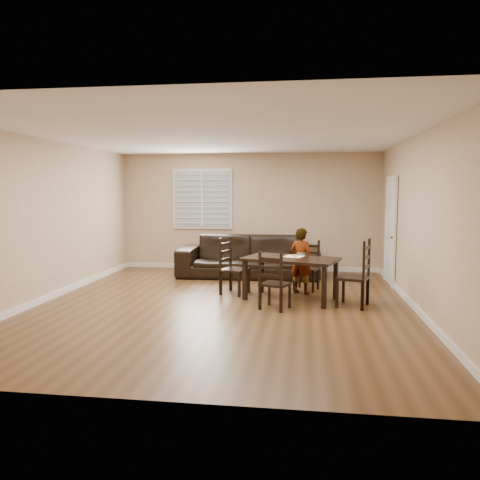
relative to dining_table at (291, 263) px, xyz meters
name	(u,v)px	position (x,y,z in m)	size (l,w,h in m)	color
ground	(223,305)	(-1.06, -0.54, -0.63)	(7.00, 7.00, 0.00)	brown
room	(227,193)	(-1.02, -0.36, 1.18)	(6.04, 7.04, 2.72)	#CDAE8A
dining_table	(291,263)	(0.00, 0.00, 0.00)	(1.72, 1.30, 0.72)	black
chair_near	(308,267)	(0.30, 0.92, -0.21)	(0.51, 0.49, 0.92)	black
chair_far	(272,284)	(-0.26, -0.77, -0.21)	(0.52, 0.51, 0.92)	black
chair_left	(229,268)	(-1.12, 0.37, -0.17)	(0.55, 0.57, 1.01)	black
chair_right	(361,277)	(1.12, -0.37, -0.14)	(0.58, 0.60, 1.08)	black
child	(301,261)	(0.17, 0.53, -0.04)	(0.43, 0.28, 1.19)	gray
napkin	(294,256)	(0.05, 0.16, 0.09)	(0.30, 0.30, 0.00)	white
donut	(295,255)	(0.07, 0.16, 0.11)	(0.10, 0.10, 0.04)	#BF7E44
sofa	(249,256)	(-0.96, 2.07, -0.19)	(3.01, 1.18, 0.88)	black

